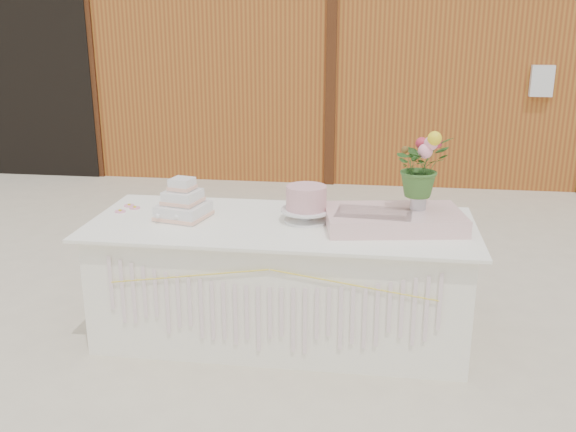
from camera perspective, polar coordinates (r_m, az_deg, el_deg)
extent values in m
plane|color=beige|center=(4.30, -0.56, -10.40)|extent=(80.00, 80.00, 0.00)
cube|color=#9B5E20|center=(9.79, 4.77, 14.34)|extent=(12.00, 4.00, 3.00)
cube|color=black|center=(9.14, -23.95, 10.21)|extent=(2.40, 0.08, 2.20)
cube|color=white|center=(4.14, -0.58, -5.79)|extent=(2.28, 0.88, 0.75)
cube|color=white|center=(4.00, -0.59, -0.72)|extent=(2.40, 1.00, 0.02)
cube|color=white|center=(4.13, -9.28, 0.44)|extent=(0.34, 0.34, 0.10)
cube|color=#FCBB9F|center=(4.13, -9.26, 0.06)|extent=(0.35, 0.35, 0.02)
cube|color=white|center=(4.10, -9.34, 1.67)|extent=(0.24, 0.24, 0.09)
cube|color=#FCBB9F|center=(4.11, -9.32, 1.34)|extent=(0.26, 0.26, 0.02)
cube|color=white|center=(4.08, -9.40, 2.79)|extent=(0.16, 0.16, 0.08)
cube|color=#FCBB9F|center=(4.08, -9.38, 2.52)|extent=(0.17, 0.17, 0.02)
cylinder|color=white|center=(4.02, 1.62, -0.38)|extent=(0.27, 0.27, 0.02)
cylinder|color=white|center=(4.01, 1.63, 0.08)|extent=(0.08, 0.08, 0.05)
cylinder|color=white|center=(4.00, 1.63, 0.53)|extent=(0.32, 0.32, 0.01)
cylinder|color=#EEACAB|center=(3.97, 1.64, 1.65)|extent=(0.25, 0.25, 0.15)
cube|color=beige|center=(3.95, 9.38, -0.28)|extent=(0.88, 0.60, 0.10)
cylinder|color=#BBBABF|center=(3.98, 11.52, 1.52)|extent=(0.10, 0.10, 0.13)
imported|color=#376428|center=(3.92, 11.74, 5.07)|extent=(0.44, 0.42, 0.37)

